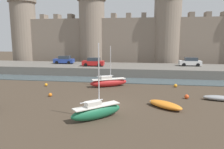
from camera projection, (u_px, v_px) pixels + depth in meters
ground_plane at (105, 105)px, 22.71m from camera, size 160.00×160.00×0.00m
water_channel at (120, 80)px, 35.67m from camera, size 80.00×4.50×0.10m
quay_road at (124, 69)px, 42.62m from camera, size 64.68×10.00×1.59m
castle at (129, 36)px, 51.13m from camera, size 59.41×6.73×19.49m
rowboat_foreground_left at (165, 105)px, 21.74m from camera, size 3.83×3.55×0.66m
sailboat_midflat_centre at (97, 111)px, 18.77m from camera, size 4.27×4.04×6.52m
sailboat_midflat_right at (109, 82)px, 31.22m from camera, size 5.42×3.64×5.81m
rowboat_foreground_right at (219, 98)px, 24.30m from camera, size 3.54×1.64×0.58m
mooring_buoy_mid_mud at (46, 85)px, 31.57m from camera, size 0.43×0.43×0.43m
mooring_buoy_near_channel at (187, 97)px, 25.02m from camera, size 0.51×0.51×0.51m
mooring_buoy_near_shore at (50, 95)px, 26.02m from camera, size 0.43×0.43×0.43m
mooring_buoy_off_centre at (176, 86)px, 30.86m from camera, size 0.47×0.47×0.47m
car_quay_centre_east at (93, 62)px, 41.49m from camera, size 4.16×2.00×1.62m
car_quay_centre_west at (64, 60)px, 45.40m from camera, size 4.16×2.00×1.62m
car_quay_west at (190, 62)px, 41.73m from camera, size 4.16×2.00×1.62m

